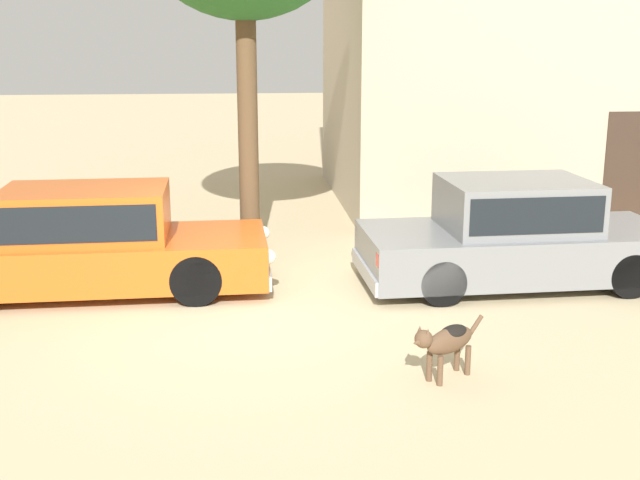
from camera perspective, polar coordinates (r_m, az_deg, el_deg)
ground_plane at (r=10.12m, az=-5.49°, el=-5.36°), size 80.00×80.00×0.00m
parked_sedan_nearest at (r=11.25m, az=-16.00°, el=-0.09°), size 4.87×1.79×1.43m
parked_sedan_second at (r=11.51m, az=13.75°, el=0.47°), size 4.47×1.91×1.48m
stray_dog_spotted at (r=8.25m, az=9.00°, el=-7.04°), size 0.90×0.63×0.64m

